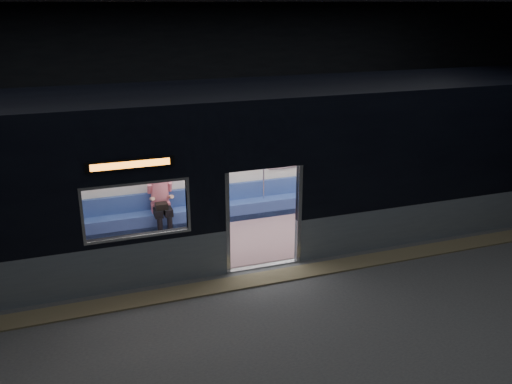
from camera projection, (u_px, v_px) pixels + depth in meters
station_floor at (283, 291)px, 9.90m from camera, size 24.00×14.00×0.01m
station_envelope at (287, 90)px, 8.68m from camera, size 24.00×14.00×5.00m
tactile_strip at (272, 277)px, 10.38m from camera, size 22.80×0.50×0.03m
metro_car at (240, 158)px, 11.55m from camera, size 18.00×3.04×3.35m
passenger at (161, 197)px, 12.28m from camera, size 0.42×0.73×1.43m
handbag at (161, 206)px, 12.10m from camera, size 0.30×0.27×0.13m
transit_map at (288, 154)px, 13.37m from camera, size 0.90×0.03×0.59m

